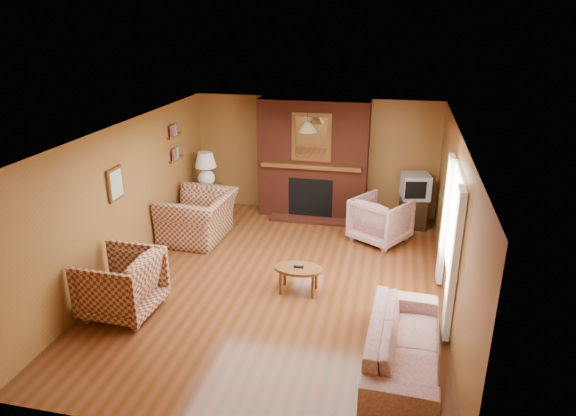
% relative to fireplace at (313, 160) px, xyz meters
% --- Properties ---
extents(floor, '(6.50, 6.50, 0.00)m').
position_rel_fireplace_xyz_m(floor, '(0.00, -2.98, -1.18)').
color(floor, '#4E2A10').
rests_on(floor, ground).
extents(ceiling, '(6.50, 6.50, 0.00)m').
position_rel_fireplace_xyz_m(ceiling, '(0.00, -2.98, 1.22)').
color(ceiling, silver).
rests_on(ceiling, wall_back).
extents(wall_back, '(6.50, 0.00, 6.50)m').
position_rel_fireplace_xyz_m(wall_back, '(0.00, 0.27, 0.02)').
color(wall_back, olive).
rests_on(wall_back, floor).
extents(wall_front, '(6.50, 0.00, 6.50)m').
position_rel_fireplace_xyz_m(wall_front, '(0.00, -6.23, 0.02)').
color(wall_front, olive).
rests_on(wall_front, floor).
extents(wall_left, '(0.00, 6.50, 6.50)m').
position_rel_fireplace_xyz_m(wall_left, '(-2.50, -2.98, 0.02)').
color(wall_left, olive).
rests_on(wall_left, floor).
extents(wall_right, '(0.00, 6.50, 6.50)m').
position_rel_fireplace_xyz_m(wall_right, '(2.50, -2.98, 0.02)').
color(wall_right, olive).
rests_on(wall_right, floor).
extents(fireplace, '(2.20, 0.82, 2.40)m').
position_rel_fireplace_xyz_m(fireplace, '(0.00, 0.00, 0.00)').
color(fireplace, '#521F12').
rests_on(fireplace, floor).
extents(window_right, '(0.10, 1.85, 2.00)m').
position_rel_fireplace_xyz_m(window_right, '(2.45, -3.18, -0.06)').
color(window_right, beige).
rests_on(window_right, wall_right).
extents(bookshelf, '(0.09, 0.55, 0.71)m').
position_rel_fireplace_xyz_m(bookshelf, '(-2.44, -1.08, 0.48)').
color(bookshelf, brown).
rests_on(bookshelf, wall_left).
extents(botanical_print, '(0.05, 0.40, 0.50)m').
position_rel_fireplace_xyz_m(botanical_print, '(-2.47, -3.28, 0.37)').
color(botanical_print, brown).
rests_on(botanical_print, wall_left).
extents(pendant_light, '(0.36, 0.36, 0.48)m').
position_rel_fireplace_xyz_m(pendant_light, '(0.00, -0.68, 0.82)').
color(pendant_light, black).
rests_on(pendant_light, ceiling).
extents(plaid_loveseat, '(1.23, 1.39, 0.87)m').
position_rel_fireplace_xyz_m(plaid_loveseat, '(-1.85, -1.66, -0.75)').
color(plaid_loveseat, maroon).
rests_on(plaid_loveseat, floor).
extents(plaid_armchair, '(1.03, 1.00, 0.90)m').
position_rel_fireplace_xyz_m(plaid_armchair, '(-1.95, -4.28, -0.73)').
color(plaid_armchair, maroon).
rests_on(plaid_armchair, floor).
extents(floral_sofa, '(0.90, 2.11, 0.61)m').
position_rel_fireplace_xyz_m(floral_sofa, '(1.90, -4.64, -0.88)').
color(floral_sofa, '#BDA992').
rests_on(floral_sofa, floor).
extents(floral_armchair, '(1.25, 1.25, 0.84)m').
position_rel_fireplace_xyz_m(floral_armchair, '(1.45, -1.04, -0.76)').
color(floral_armchair, '#BDA992').
rests_on(floral_armchair, floor).
extents(coffee_table, '(0.74, 0.46, 0.42)m').
position_rel_fireplace_xyz_m(coffee_table, '(0.35, -3.19, -0.84)').
color(coffee_table, brown).
rests_on(coffee_table, floor).
extents(side_table, '(0.52, 0.52, 0.65)m').
position_rel_fireplace_xyz_m(side_table, '(-2.10, -0.53, -0.86)').
color(side_table, brown).
rests_on(side_table, floor).
extents(table_lamp, '(0.43, 0.43, 0.71)m').
position_rel_fireplace_xyz_m(table_lamp, '(-2.10, -0.53, -0.14)').
color(table_lamp, white).
rests_on(table_lamp, side_table).
extents(tv_stand, '(0.58, 0.53, 0.60)m').
position_rel_fireplace_xyz_m(tv_stand, '(2.05, -0.18, -0.88)').
color(tv_stand, black).
rests_on(tv_stand, floor).
extents(crt_tv, '(0.60, 0.59, 0.47)m').
position_rel_fireplace_xyz_m(crt_tv, '(2.05, -0.19, -0.35)').
color(crt_tv, '#A5A7AC').
rests_on(crt_tv, tv_stand).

